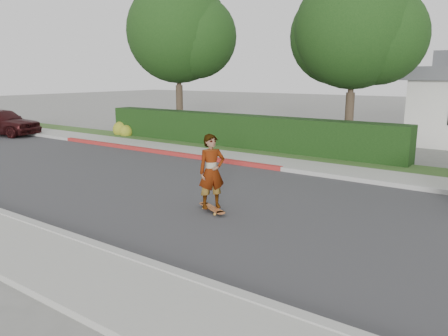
# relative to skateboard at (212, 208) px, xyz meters

# --- Properties ---
(ground) EXTENTS (120.00, 120.00, 0.00)m
(ground) POSITION_rel_skateboard_xyz_m (-1.80, 0.93, -0.09)
(ground) COLOR slate
(ground) RESTS_ON ground
(road) EXTENTS (60.00, 8.00, 0.01)m
(road) POSITION_rel_skateboard_xyz_m (-1.80, 0.93, -0.09)
(road) COLOR #2D2D30
(road) RESTS_ON ground
(curb_near) EXTENTS (60.00, 0.20, 0.15)m
(curb_near) POSITION_rel_skateboard_xyz_m (-1.80, -3.17, -0.02)
(curb_near) COLOR #9E9E99
(curb_near) RESTS_ON ground
(sidewalk_near) EXTENTS (60.00, 1.60, 0.12)m
(sidewalk_near) POSITION_rel_skateboard_xyz_m (-1.80, -4.07, -0.03)
(sidewalk_near) COLOR gray
(sidewalk_near) RESTS_ON ground
(curb_far) EXTENTS (60.00, 0.20, 0.15)m
(curb_far) POSITION_rel_skateboard_xyz_m (-1.80, 5.03, -0.02)
(curb_far) COLOR #9E9E99
(curb_far) RESTS_ON ground
(curb_red_section) EXTENTS (12.00, 0.21, 0.15)m
(curb_red_section) POSITION_rel_skateboard_xyz_m (-6.80, 5.03, -0.02)
(curb_red_section) COLOR maroon
(curb_red_section) RESTS_ON ground
(sidewalk_far) EXTENTS (60.00, 1.60, 0.12)m
(sidewalk_far) POSITION_rel_skateboard_xyz_m (-1.80, 5.93, -0.03)
(sidewalk_far) COLOR gray
(sidewalk_far) RESTS_ON ground
(planting_strip) EXTENTS (60.00, 1.60, 0.10)m
(planting_strip) POSITION_rel_skateboard_xyz_m (-1.80, 7.53, -0.04)
(planting_strip) COLOR #2D4C1E
(planting_strip) RESTS_ON ground
(hedge) EXTENTS (15.00, 1.00, 1.50)m
(hedge) POSITION_rel_skateboard_xyz_m (-4.80, 8.13, 0.66)
(hedge) COLOR black
(hedge) RESTS_ON ground
(flowering_shrub) EXTENTS (1.40, 1.00, 0.90)m
(flowering_shrub) POSITION_rel_skateboard_xyz_m (-11.81, 7.67, 0.24)
(flowering_shrub) COLOR #2D4C19
(flowering_shrub) RESTS_ON ground
(tree_left) EXTENTS (5.99, 5.21, 8.00)m
(tree_left) POSITION_rel_skateboard_xyz_m (-9.31, 9.62, 5.17)
(tree_left) COLOR #33261C
(tree_left) RESTS_ON ground
(tree_center) EXTENTS (5.66, 4.84, 7.44)m
(tree_center) POSITION_rel_skateboard_xyz_m (-0.31, 10.12, 4.81)
(tree_center) COLOR #33261C
(tree_center) RESTS_ON ground
(skateboard) EXTENTS (1.07, 0.63, 0.10)m
(skateboard) POSITION_rel_skateboard_xyz_m (0.00, 0.00, 0.00)
(skateboard) COLOR gold
(skateboard) RESTS_ON ground
(skateboarder) EXTENTS (0.71, 0.78, 1.79)m
(skateboarder) POSITION_rel_skateboard_xyz_m (0.00, -0.00, 0.91)
(skateboarder) COLOR white
(skateboarder) RESTS_ON skateboard
(car_maroon) EXTENTS (4.66, 2.86, 1.48)m
(car_maroon) POSITION_rel_skateboard_xyz_m (-17.47, 4.12, 0.65)
(car_maroon) COLOR black
(car_maroon) RESTS_ON ground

